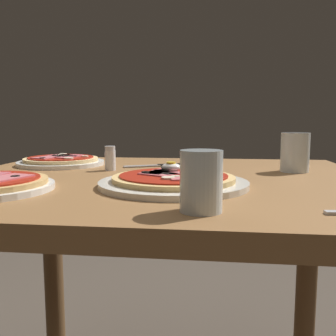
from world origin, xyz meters
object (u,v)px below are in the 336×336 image
dining_table (160,225)px  pizza_foreground (173,181)px  salt_shaker (110,158)px  pizza_across_right (61,161)px  water_glass_far (201,185)px  knife (160,165)px  water_glass_near (295,155)px

dining_table → pizza_foreground: pizza_foreground is taller
dining_table → salt_shaker: salt_shaker is taller
dining_table → pizza_across_right: size_ratio=3.95×
water_glass_far → salt_shaker: 0.51m
dining_table → pizza_foreground: size_ratio=3.32×
dining_table → water_glass_far: bearing=-71.8°
pizza_foreground → water_glass_far: size_ratio=3.34×
knife → pizza_across_right: bearing=-179.0°
dining_table → pizza_foreground: bearing=-70.2°
salt_shaker → pizza_across_right: bearing=150.8°
dining_table → knife: bearing=97.5°
pizza_foreground → knife: bearing=102.6°
pizza_foreground → knife: (-0.08, 0.34, -0.01)m
water_glass_near → water_glass_far: 0.53m
water_glass_far → pizza_foreground: bearing=107.1°
pizza_across_right → water_glass_near: size_ratio=2.51×
knife → water_glass_near: bearing=-11.6°
pizza_across_right → salt_shaker: 0.21m
salt_shaker → water_glass_near: bearing=3.7°
pizza_across_right → water_glass_near: water_glass_near is taller
pizza_foreground → knife: 0.35m
pizza_foreground → knife: size_ratio=1.69×
dining_table → water_glass_far: size_ratio=11.10×
pizza_foreground → pizza_across_right: pizza_foreground is taller
water_glass_near → pizza_foreground: bearing=-138.8°
dining_table → water_glass_far: water_glass_far is taller
water_glass_far → salt_shaker: size_ratio=1.40×
pizza_across_right → water_glass_far: (0.45, -0.54, 0.03)m
pizza_foreground → water_glass_near: bearing=41.2°
water_glass_far → knife: size_ratio=0.51×
pizza_across_right → salt_shaker: size_ratio=3.92×
water_glass_near → salt_shaker: (-0.50, -0.03, -0.01)m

